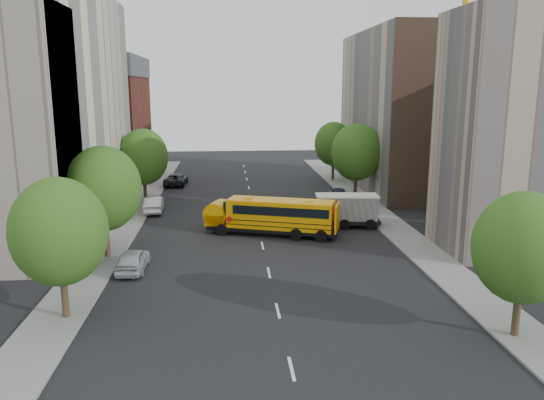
{
  "coord_description": "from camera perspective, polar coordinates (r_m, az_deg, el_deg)",
  "views": [
    {
      "loc": [
        -2.59,
        -40.38,
        11.7
      ],
      "look_at": [
        1.07,
        2.0,
        2.67
      ],
      "focal_mm": 35.0,
      "sensor_mm": 36.0,
      "label": 1
    }
  ],
  "objects": [
    {
      "name": "building_left_cream",
      "position": [
        48.9,
        -23.61,
        9.01
      ],
      "size": [
        10.0,
        26.0,
        20.0
      ],
      "primitive_type": "cube",
      "color": "beige",
      "rests_on": "ground"
    },
    {
      "name": "parked_car_1",
      "position": [
        51.93,
        -12.58,
        -0.46
      ],
      "size": [
        1.88,
        4.73,
        1.53
      ],
      "primitive_type": "imported",
      "rotation": [
        0.0,
        0.0,
        3.2
      ],
      "color": "silver",
      "rests_on": "ground"
    },
    {
      "name": "sidewalk_right",
      "position": [
        48.92,
        11.96,
        -2.05
      ],
      "size": [
        3.0,
        80.0,
        0.12
      ],
      "primitive_type": "cube",
      "color": "slate",
      "rests_on": "ground"
    },
    {
      "name": "street_tree_2",
      "position": [
        55.45,
        -13.66,
        4.53
      ],
      "size": [
        4.99,
        4.99,
        7.71
      ],
      "color": "#38281C",
      "rests_on": "ground"
    },
    {
      "name": "building_right_sidewall",
      "position": [
        53.57,
        17.88,
        8.53
      ],
      "size": [
        10.1,
        0.3,
        18.0
      ],
      "primitive_type": "cube",
      "color": "brown",
      "rests_on": "ground"
    },
    {
      "name": "lane_markings",
      "position": [
        51.78,
        -1.94,
        -1.08
      ],
      "size": [
        0.15,
        64.0,
        0.01
      ],
      "primitive_type": "cube",
      "color": "silver",
      "rests_on": "ground"
    },
    {
      "name": "street_tree_3",
      "position": [
        27.17,
        25.41,
        -4.68
      ],
      "size": [
        4.61,
        4.61,
        7.11
      ],
      "color": "#38281C",
      "rests_on": "ground"
    },
    {
      "name": "street_tree_0",
      "position": [
        28.57,
        -21.92,
        -3.21
      ],
      "size": [
        4.8,
        4.8,
        7.41
      ],
      "color": "#38281C",
      "rests_on": "ground"
    },
    {
      "name": "parked_car_4",
      "position": [
        55.67,
        7.27,
        0.51
      ],
      "size": [
        2.0,
        4.33,
        1.44
      ],
      "primitive_type": "imported",
      "rotation": [
        0.0,
        0.0,
        -0.07
      ],
      "color": "#313557",
      "rests_on": "ground"
    },
    {
      "name": "school_bus",
      "position": [
        42.79,
        -0.09,
        -1.58
      ],
      "size": [
        10.77,
        5.67,
        2.99
      ],
      "rotation": [
        0.0,
        0.0,
        -0.33
      ],
      "color": "black",
      "rests_on": "ground"
    },
    {
      "name": "street_tree_5",
      "position": [
        68.11,
        6.63,
        6.01
      ],
      "size": [
        4.86,
        4.86,
        7.51
      ],
      "color": "#38281C",
      "rests_on": "ground"
    },
    {
      "name": "street_tree_4",
      "position": [
        56.44,
        9.07,
        5.1
      ],
      "size": [
        5.25,
        5.25,
        8.1
      ],
      "color": "#38281C",
      "rests_on": "ground"
    },
    {
      "name": "parked_car_2",
      "position": [
        65.88,
        -10.28,
        2.21
      ],
      "size": [
        2.77,
        5.45,
        1.48
      ],
      "primitive_type": "imported",
      "rotation": [
        0.0,
        0.0,
        3.08
      ],
      "color": "black",
      "rests_on": "ground"
    },
    {
      "name": "building_left_redbrick",
      "position": [
        70.28,
        -17.73,
        7.18
      ],
      "size": [
        10.0,
        15.0,
        13.0
      ],
      "primitive_type": "cube",
      "color": "maroon",
      "rests_on": "ground"
    },
    {
      "name": "street_tree_1",
      "position": [
        37.94,
        -17.66,
        1.17
      ],
      "size": [
        5.12,
        5.12,
        7.9
      ],
      "color": "#38281C",
      "rests_on": "ground"
    },
    {
      "name": "ground",
      "position": [
        42.12,
        -1.22,
        -4.15
      ],
      "size": [
        120.0,
        120.0,
        0.0
      ],
      "primitive_type": "plane",
      "color": "black",
      "rests_on": "ground"
    },
    {
      "name": "parked_car_0",
      "position": [
        35.83,
        -14.76,
        -6.24
      ],
      "size": [
        1.84,
        4.38,
        1.48
      ],
      "primitive_type": "imported",
      "rotation": [
        0.0,
        0.0,
        3.12
      ],
      "color": "#B1B1B8",
      "rests_on": "ground"
    },
    {
      "name": "building_right_near",
      "position": [
        41.49,
        25.01,
        6.45
      ],
      "size": [
        10.0,
        7.0,
        17.0
      ],
      "primitive_type": "cube",
      "color": "tan",
      "rests_on": "ground"
    },
    {
      "name": "sidewalk_left",
      "position": [
        47.68,
        -15.56,
        -2.59
      ],
      "size": [
        3.0,
        80.0,
        0.12
      ],
      "primitive_type": "cube",
      "color": "slate",
      "rests_on": "ground"
    },
    {
      "name": "safari_truck",
      "position": [
        45.6,
        7.48,
        -1.07
      ],
      "size": [
        6.71,
        2.93,
        2.8
      ],
      "rotation": [
        0.0,
        0.0,
        -0.08
      ],
      "color": "black",
      "rests_on": "ground"
    },
    {
      "name": "building_right_far",
      "position": [
        63.85,
        14.06,
        9.21
      ],
      "size": [
        10.0,
        22.0,
        18.0
      ],
      "primitive_type": "cube",
      "color": "tan",
      "rests_on": "ground"
    }
  ]
}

